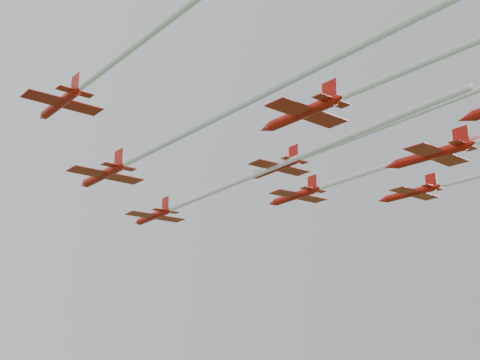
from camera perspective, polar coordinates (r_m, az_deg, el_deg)
jet_lead at (r=90.41m, az=-2.48°, el=-1.09°), size 9.22×64.36×2.74m
jet_row2_left at (r=72.25m, az=-5.81°, el=3.40°), size 9.42×64.02×2.83m
jet_row2_right at (r=91.41m, az=10.65°, el=0.60°), size 9.43×59.89×2.82m
jet_row3_left at (r=61.47m, az=-10.65°, el=9.88°), size 8.04×49.81×2.42m
jet_row3_mid at (r=69.61m, az=11.85°, el=4.39°), size 7.90×61.05×2.37m
jet_row4_left at (r=54.78m, az=17.98°, el=10.55°), size 8.79×63.75×2.62m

